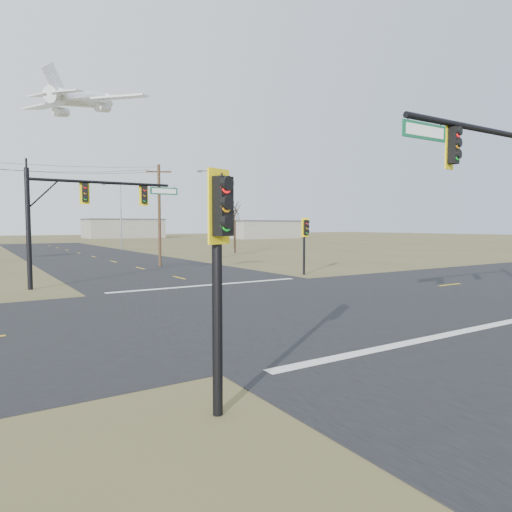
% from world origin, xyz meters
% --- Properties ---
extents(ground, '(320.00, 320.00, 0.00)m').
position_xyz_m(ground, '(0.00, 0.00, 0.00)').
color(ground, brown).
rests_on(ground, ground).
extents(road_ew, '(160.00, 14.00, 0.02)m').
position_xyz_m(road_ew, '(0.00, 0.00, 0.01)').
color(road_ew, black).
rests_on(road_ew, ground).
extents(road_ns, '(14.00, 160.00, 0.02)m').
position_xyz_m(road_ns, '(0.00, 0.00, 0.01)').
color(road_ns, black).
rests_on(road_ns, ground).
extents(stop_bar_near, '(12.00, 0.40, 0.01)m').
position_xyz_m(stop_bar_near, '(0.00, -7.50, 0.03)').
color(stop_bar_near, silver).
rests_on(stop_bar_near, road_ns).
extents(stop_bar_far, '(12.00, 0.40, 0.01)m').
position_xyz_m(stop_bar_far, '(0.00, 7.50, 0.03)').
color(stop_bar_far, silver).
rests_on(stop_bar_far, road_ns).
extents(mast_arm_far, '(8.83, 0.50, 6.63)m').
position_xyz_m(mast_arm_far, '(-5.96, 11.27, 4.81)').
color(mast_arm_far, black).
rests_on(mast_arm_far, ground).
extents(pedestal_signal_ne, '(0.66, 0.56, 4.07)m').
position_xyz_m(pedestal_signal_ne, '(8.31, 8.95, 3.01)').
color(pedestal_signal_ne, black).
rests_on(pedestal_signal_ne, ground).
extents(pedestal_signal_sw, '(0.67, 0.58, 4.56)m').
position_xyz_m(pedestal_signal_sw, '(-8.11, -9.10, 3.31)').
color(pedestal_signal_sw, black).
rests_on(pedestal_signal_sw, ground).
extents(utility_pole_near, '(1.97, 0.98, 8.62)m').
position_xyz_m(utility_pole_near, '(1.96, 20.73, 4.51)').
color(utility_pole_near, '#4D3621').
rests_on(utility_pole_near, ground).
extents(streetlight_a, '(2.66, 0.32, 9.53)m').
position_xyz_m(streetlight_a, '(11.32, 28.06, 5.35)').
color(streetlight_a, slate).
rests_on(streetlight_a, ground).
extents(streetlight_b, '(2.62, 0.26, 9.43)m').
position_xyz_m(streetlight_b, '(6.45, 48.33, 5.29)').
color(streetlight_b, slate).
rests_on(streetlight_b, ground).
extents(bare_tree_c, '(3.72, 3.72, 6.69)m').
position_xyz_m(bare_tree_c, '(16.87, 33.82, 5.25)').
color(bare_tree_c, black).
rests_on(bare_tree_c, ground).
extents(bare_tree_d, '(3.09, 3.09, 7.70)m').
position_xyz_m(bare_tree_d, '(22.53, 43.87, 6.20)').
color(bare_tree_d, black).
rests_on(bare_tree_d, ground).
extents(warehouse_mid, '(20.00, 12.00, 5.00)m').
position_xyz_m(warehouse_mid, '(25.00, 110.00, 2.50)').
color(warehouse_mid, gray).
rests_on(warehouse_mid, ground).
extents(warehouse_right, '(18.00, 10.00, 4.50)m').
position_xyz_m(warehouse_right, '(55.00, 85.00, 2.25)').
color(warehouse_right, gray).
rests_on(warehouse_right, ground).
extents(jet_airliner, '(25.80, 25.59, 11.62)m').
position_xyz_m(jet_airliner, '(7.40, 75.09, 27.27)').
color(jet_airliner, white).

